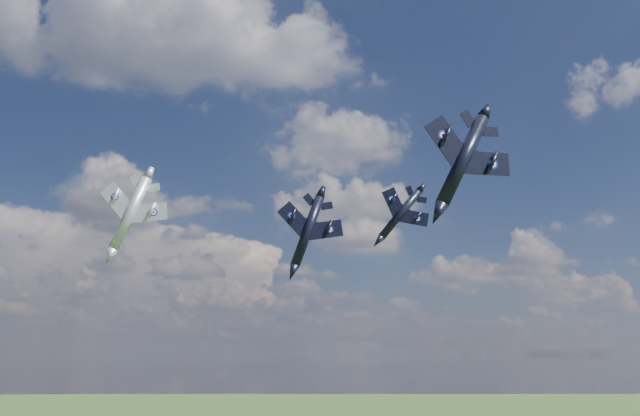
{
  "coord_description": "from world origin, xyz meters",
  "views": [
    {
      "loc": [
        0.29,
        -73.93,
        61.19
      ],
      "look_at": [
        9.5,
        12.34,
        81.66
      ],
      "focal_mm": 35.0,
      "sensor_mm": 36.0,
      "label": 1
    }
  ],
  "objects_px": {
    "jet_high_navy": "(400,214)",
    "jet_left_silver": "(130,213)",
    "jet_lead_navy": "(308,231)",
    "jet_right_navy": "(463,160)"
  },
  "relations": [
    {
      "from": "jet_right_navy",
      "to": "jet_left_silver",
      "type": "bearing_deg",
      "value": 140.53
    },
    {
      "from": "jet_right_navy",
      "to": "jet_high_navy",
      "type": "relative_size",
      "value": 1.13
    },
    {
      "from": "jet_right_navy",
      "to": "jet_left_silver",
      "type": "xyz_separation_m",
      "value": [
        -40.19,
        27.31,
        -0.68
      ]
    },
    {
      "from": "jet_high_navy",
      "to": "jet_left_silver",
      "type": "xyz_separation_m",
      "value": [
        -42.53,
        -11.64,
        -3.48
      ]
    },
    {
      "from": "jet_lead_navy",
      "to": "jet_high_navy",
      "type": "xyz_separation_m",
      "value": [
        16.77,
        10.61,
        5.33
      ]
    },
    {
      "from": "jet_lead_navy",
      "to": "jet_right_navy",
      "type": "height_order",
      "value": "jet_right_navy"
    },
    {
      "from": "jet_lead_navy",
      "to": "jet_right_navy",
      "type": "bearing_deg",
      "value": -60.94
    },
    {
      "from": "jet_right_navy",
      "to": "jet_high_navy",
      "type": "xyz_separation_m",
      "value": [
        2.34,
        38.95,
        2.8
      ]
    },
    {
      "from": "jet_high_navy",
      "to": "jet_lead_navy",
      "type": "bearing_deg",
      "value": -135.05
    },
    {
      "from": "jet_high_navy",
      "to": "jet_left_silver",
      "type": "bearing_deg",
      "value": -152.08
    }
  ]
}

